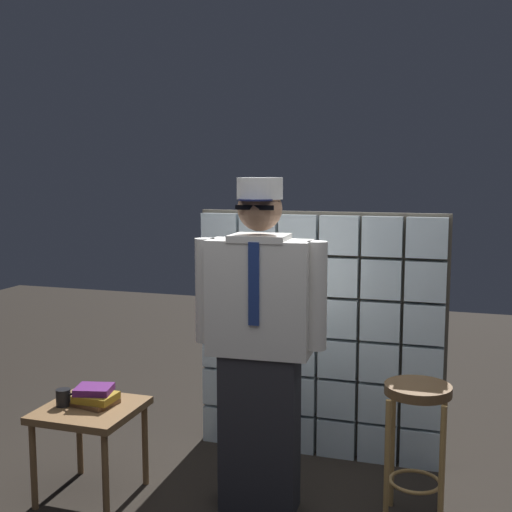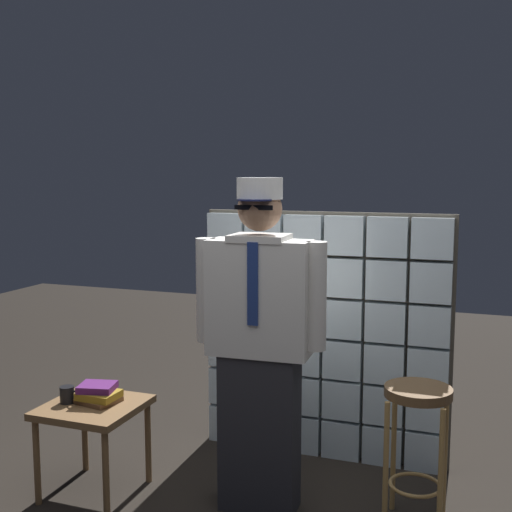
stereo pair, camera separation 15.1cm
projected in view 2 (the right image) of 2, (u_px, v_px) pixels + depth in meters
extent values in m
cube|color=silver|center=(228.00, 423.00, 4.43)|extent=(0.24, 0.08, 0.24)
cube|color=silver|center=(264.00, 429.00, 4.34)|extent=(0.24, 0.08, 0.24)
cube|color=silver|center=(302.00, 434.00, 4.25)|extent=(0.24, 0.08, 0.24)
cube|color=silver|center=(341.00, 440.00, 4.16)|extent=(0.24, 0.08, 0.24)
cube|color=silver|center=(382.00, 445.00, 4.07)|extent=(0.24, 0.08, 0.24)
cube|color=silver|center=(425.00, 451.00, 3.98)|extent=(0.24, 0.08, 0.24)
cube|color=silver|center=(227.00, 386.00, 4.40)|extent=(0.24, 0.08, 0.24)
cube|color=silver|center=(264.00, 391.00, 4.31)|extent=(0.24, 0.08, 0.24)
cube|color=silver|center=(302.00, 395.00, 4.22)|extent=(0.24, 0.08, 0.24)
cube|color=silver|center=(342.00, 400.00, 4.13)|extent=(0.24, 0.08, 0.24)
cube|color=silver|center=(383.00, 405.00, 4.04)|extent=(0.24, 0.08, 0.24)
cube|color=silver|center=(427.00, 410.00, 3.95)|extent=(0.24, 0.08, 0.24)
cube|color=silver|center=(227.00, 348.00, 4.36)|extent=(0.24, 0.08, 0.24)
cube|color=silver|center=(264.00, 352.00, 4.27)|extent=(0.24, 0.08, 0.24)
cube|color=silver|center=(302.00, 356.00, 4.18)|extent=(0.24, 0.08, 0.24)
cube|color=silver|center=(343.00, 360.00, 4.09)|extent=(0.24, 0.08, 0.24)
cube|color=silver|center=(384.00, 364.00, 4.00)|extent=(0.24, 0.08, 0.24)
cube|color=silver|center=(428.00, 368.00, 3.91)|extent=(0.24, 0.08, 0.24)
cube|color=silver|center=(227.00, 310.00, 4.33)|extent=(0.24, 0.08, 0.24)
cube|color=silver|center=(264.00, 313.00, 4.24)|extent=(0.24, 0.08, 0.24)
cube|color=silver|center=(303.00, 316.00, 4.15)|extent=(0.24, 0.08, 0.24)
cube|color=silver|center=(343.00, 319.00, 4.06)|extent=(0.24, 0.08, 0.24)
cube|color=silver|center=(385.00, 322.00, 3.97)|extent=(0.24, 0.08, 0.24)
cube|color=silver|center=(430.00, 326.00, 3.88)|extent=(0.24, 0.08, 0.24)
cube|color=silver|center=(227.00, 271.00, 4.30)|extent=(0.24, 0.08, 0.24)
cube|color=silver|center=(264.00, 273.00, 4.21)|extent=(0.24, 0.08, 0.24)
cube|color=silver|center=(303.00, 275.00, 4.12)|extent=(0.24, 0.08, 0.24)
cube|color=silver|center=(344.00, 278.00, 4.03)|extent=(0.24, 0.08, 0.24)
cube|color=silver|center=(387.00, 280.00, 3.94)|extent=(0.24, 0.08, 0.24)
cube|color=silver|center=(431.00, 282.00, 3.85)|extent=(0.24, 0.08, 0.24)
cube|color=silver|center=(227.00, 232.00, 4.26)|extent=(0.24, 0.08, 0.24)
cube|color=silver|center=(264.00, 233.00, 4.17)|extent=(0.24, 0.08, 0.24)
cube|color=silver|center=(304.00, 234.00, 4.08)|extent=(0.24, 0.08, 0.24)
cube|color=silver|center=(345.00, 235.00, 4.00)|extent=(0.24, 0.08, 0.24)
cube|color=silver|center=(388.00, 237.00, 3.91)|extent=(0.24, 0.08, 0.24)
cube|color=silver|center=(433.00, 238.00, 3.82)|extent=(0.24, 0.08, 0.24)
cube|color=#5B5447|center=(325.00, 336.00, 4.17)|extent=(1.59, 0.02, 1.59)
cube|color=#28282D|center=(260.00, 432.00, 3.50)|extent=(0.42, 0.23, 0.86)
cube|color=silver|center=(260.00, 298.00, 3.41)|extent=(0.55, 0.26, 0.61)
cube|color=navy|center=(253.00, 284.00, 3.28)|extent=(0.06, 0.01, 0.43)
cube|color=silver|center=(260.00, 238.00, 3.37)|extent=(0.31, 0.26, 0.04)
sphere|color=#A87A5B|center=(260.00, 209.00, 3.35)|extent=(0.23, 0.23, 0.23)
ellipsoid|color=black|center=(257.00, 217.00, 3.31)|extent=(0.16, 0.09, 0.10)
cube|color=black|center=(254.00, 207.00, 3.25)|extent=(0.20, 0.02, 0.02)
cylinder|color=#191E47|center=(255.00, 200.00, 3.26)|extent=(0.18, 0.18, 0.01)
cylinder|color=white|center=(260.00, 188.00, 3.34)|extent=(0.24, 0.24, 0.11)
cylinder|color=silver|center=(316.00, 296.00, 3.32)|extent=(0.11, 0.11, 0.56)
cylinder|color=silver|center=(206.00, 290.00, 3.49)|extent=(0.11, 0.11, 0.56)
cylinder|color=brown|center=(418.00, 392.00, 3.28)|extent=(0.34, 0.34, 0.05)
torus|color=tan|center=(415.00, 485.00, 3.34)|extent=(0.27, 0.27, 0.02)
cylinder|color=tan|center=(386.00, 469.00, 3.25)|extent=(0.03, 0.03, 0.69)
cylinder|color=tan|center=(441.00, 477.00, 3.16)|extent=(0.03, 0.03, 0.69)
cylinder|color=tan|center=(394.00, 448.00, 3.50)|extent=(0.03, 0.03, 0.69)
cylinder|color=tan|center=(445.00, 455.00, 3.41)|extent=(0.03, 0.03, 0.69)
cube|color=brown|center=(93.00, 407.00, 3.66)|extent=(0.52, 0.52, 0.04)
cylinder|color=brown|center=(37.00, 462.00, 3.56)|extent=(0.04, 0.04, 0.48)
cylinder|color=brown|center=(106.00, 475.00, 3.41)|extent=(0.04, 0.04, 0.48)
cylinder|color=brown|center=(85.00, 432.00, 3.97)|extent=(0.04, 0.04, 0.48)
cylinder|color=brown|center=(148.00, 442.00, 3.82)|extent=(0.04, 0.04, 0.48)
cube|color=brown|center=(98.00, 400.00, 3.69)|extent=(0.26, 0.23, 0.03)
cube|color=olive|center=(99.00, 395.00, 3.67)|extent=(0.22, 0.18, 0.04)
cube|color=#591E66|center=(97.00, 387.00, 3.68)|extent=(0.23, 0.21, 0.04)
cylinder|color=black|center=(67.00, 395.00, 3.67)|extent=(0.08, 0.08, 0.09)
torus|color=black|center=(76.00, 395.00, 3.65)|extent=(0.06, 0.01, 0.06)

